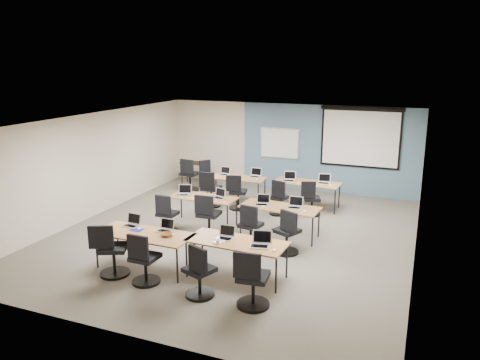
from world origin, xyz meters
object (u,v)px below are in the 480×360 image
at_px(laptop_6, 262,202).
at_px(laptop_7, 295,205).
at_px(task_chair_7, 287,236).
at_px(task_chair_0, 111,254).
at_px(task_chair_2, 199,275).
at_px(training_table_front_left, 145,235).
at_px(whiteboard, 279,143).
at_px(task_chair_10, 278,200).
at_px(projector_screen, 361,134).
at_px(task_chair_9, 237,195).
at_px(task_chair_6, 250,229).
at_px(laptop_11, 324,181).
at_px(spare_chair_a, 209,177).
at_px(laptop_0, 132,223).
at_px(task_chair_1, 144,263).
at_px(training_table_back_left, 236,179).
at_px(task_chair_8, 210,192).
at_px(task_chair_11, 311,201).
at_px(laptop_10, 289,178).
at_px(laptop_3, 261,242).
at_px(spare_chair_b, 189,177).
at_px(training_table_front_right, 237,243).
at_px(training_table_mid_right, 280,208).
at_px(training_table_back_right, 307,184).
at_px(laptop_5, 219,196).
at_px(laptop_8, 224,173).
at_px(task_chair_5, 208,219).
at_px(laptop_9, 255,175).
at_px(training_table_mid_left, 203,199).
at_px(task_chair_4, 167,217).
at_px(laptop_1, 165,228).
at_px(utility_table, 195,165).
at_px(task_chair_3, 252,284).
at_px(laptop_2, 226,235).

bearing_deg(laptop_6, laptop_7, -7.36).
bearing_deg(task_chair_7, task_chair_0, -116.87).
bearing_deg(task_chair_2, training_table_front_left, 177.05).
bearing_deg(whiteboard, task_chair_10, -72.99).
xyz_separation_m(projector_screen, task_chair_9, (-2.88, -2.61, -1.48)).
xyz_separation_m(task_chair_6, laptop_11, (0.91, 3.32, 0.39)).
bearing_deg(spare_chair_a, laptop_0, -128.78).
bearing_deg(task_chair_1, training_table_back_left, 95.18).
bearing_deg(projector_screen, task_chair_8, -144.20).
bearing_deg(task_chair_7, task_chair_11, 117.58).
height_order(task_chair_7, laptop_10, task_chair_7).
bearing_deg(laptop_3, spare_chair_b, 116.23).
xyz_separation_m(training_table_front_right, training_table_mid_right, (0.12, 2.34, -0.00)).
distance_m(laptop_11, task_chair_11, 0.83).
height_order(training_table_back_left, training_table_back_right, same).
distance_m(laptop_5, laptop_8, 2.42).
distance_m(training_table_front_left, task_chair_2, 1.69).
bearing_deg(task_chair_5, spare_chair_b, 120.27).
height_order(training_table_back_left, laptop_6, laptop_6).
bearing_deg(laptop_9, whiteboard, 86.56).
xyz_separation_m(training_table_mid_left, task_chair_7, (2.45, -0.97, -0.27)).
bearing_deg(projector_screen, training_table_back_right, -123.33).
bearing_deg(task_chair_10, task_chair_9, -165.82).
xyz_separation_m(task_chair_1, task_chair_4, (-0.96, 2.44, -0.02)).
distance_m(training_table_back_right, task_chair_7, 3.37).
xyz_separation_m(laptop_1, task_chair_1, (0.04, -0.87, -0.37)).
relative_size(task_chair_5, task_chair_11, 1.08).
bearing_deg(task_chair_11, laptop_7, -108.96).
bearing_deg(laptop_10, laptop_6, -102.41).
distance_m(task_chair_6, utility_table, 5.63).
xyz_separation_m(laptop_9, task_chair_10, (1.01, -0.97, -0.39)).
xyz_separation_m(task_chair_3, laptop_8, (-2.98, 5.66, 0.36)).
height_order(training_table_front_left, task_chair_5, task_chair_5).
bearing_deg(task_chair_3, laptop_7, 86.73).
height_order(laptop_3, spare_chair_a, laptop_3).
bearing_deg(spare_chair_b, training_table_mid_right, -29.83).
bearing_deg(laptop_5, task_chair_6, -21.34).
height_order(laptop_1, laptop_9, laptop_9).
relative_size(task_chair_1, task_chair_2, 1.01).
bearing_deg(task_chair_0, laptop_7, 25.04).
relative_size(task_chair_2, task_chair_8, 0.97).
xyz_separation_m(laptop_2, laptop_9, (-1.14, 4.76, 0.00)).
bearing_deg(training_table_front_left, laptop_1, 41.08).
bearing_deg(laptop_10, task_chair_10, -105.17).
height_order(laptop_1, task_chair_10, task_chair_10).
xyz_separation_m(laptop_7, task_chair_7, (0.11, -0.98, -0.38)).
bearing_deg(laptop_2, training_table_mid_right, 79.59).
bearing_deg(training_table_front_right, spare_chair_b, 128.60).
bearing_deg(training_table_front_right, projector_screen, 81.22).
bearing_deg(training_table_front_right, laptop_3, -2.72).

